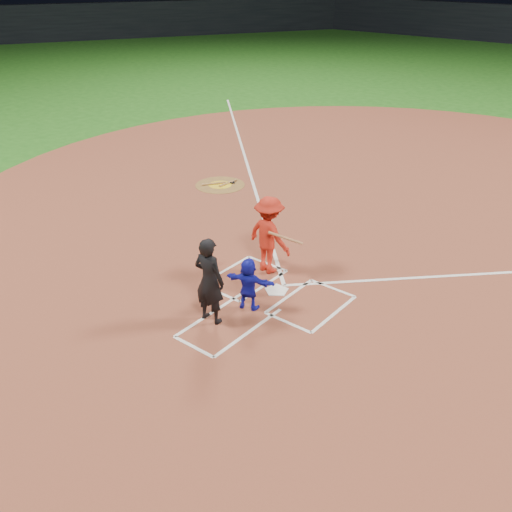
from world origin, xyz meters
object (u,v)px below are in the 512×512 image
Objects in this scene: home_plate at (277,290)px; umpire at (209,281)px; batter_at_plate at (269,235)px; on_deck_circle at (220,185)px; catcher at (249,284)px.

home_plate is 0.31× the size of umpire.
home_plate is 1.39m from batter_at_plate.
catcher is (5.65, -5.36, 0.61)m from on_deck_circle.
batter_at_plate is (-0.69, 1.64, 0.37)m from catcher.
on_deck_circle is 0.87× the size of umpire.
catcher is 1.01m from umpire.
catcher reaches higher than on_deck_circle.
catcher reaches higher than home_plate.
on_deck_circle is 7.81m from catcher.
on_deck_circle is 6.28m from batter_at_plate.
home_plate is at bearing -110.00° from catcher.
batter_at_plate is at bearing -87.21° from umpire.
umpire is at bearing -49.58° from on_deck_circle.
home_plate is at bearing -37.57° from on_deck_circle.
umpire is at bearing -81.95° from batter_at_plate.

